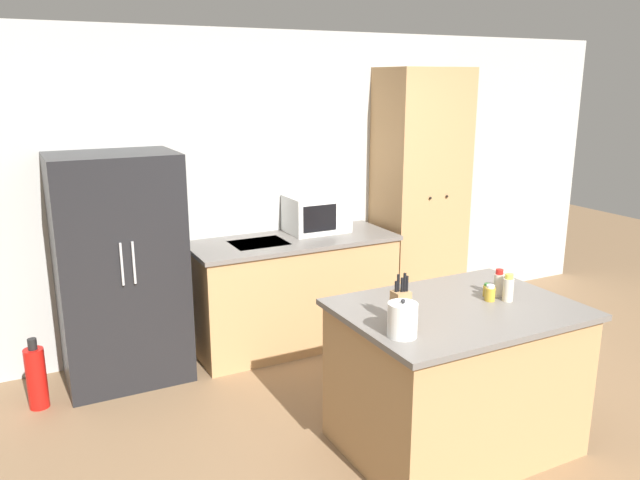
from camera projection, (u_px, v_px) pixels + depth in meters
ground_plane at (435, 462)px, 3.70m from camera, size 14.00×14.00×0.00m
wall_back at (276, 187)px, 5.38m from camera, size 7.20×0.06×2.60m
refrigerator at (120, 269)px, 4.57m from camera, size 0.88×0.67×1.71m
back_counter at (294, 291)px, 5.28m from camera, size 1.72×0.70×0.93m
pantry_cabinet at (419, 197)px, 5.73m from camera, size 0.76×0.57×2.31m
kitchen_island at (455, 377)px, 3.78m from camera, size 1.38×1.01×0.91m
microwave at (317, 214)px, 5.36m from camera, size 0.51×0.37×0.32m
knife_block at (401, 306)px, 3.39m from camera, size 0.09×0.08×0.29m
spice_bottle_tall_dark at (508, 288)px, 3.74m from camera, size 0.06×0.06×0.17m
spice_bottle_short_red at (490, 293)px, 3.75m from camera, size 0.06×0.06×0.10m
spice_bottle_amber_oil at (499, 284)px, 3.82m from camera, size 0.06×0.06×0.17m
spice_bottle_green_herb at (505, 281)px, 3.95m from camera, size 0.06×0.06×0.11m
spice_bottle_pale_salt at (487, 290)px, 3.84m from camera, size 0.05×0.05×0.08m
kettle at (402, 320)px, 3.22m from camera, size 0.16×0.16×0.21m
fire_extinguisher at (36, 377)px, 4.27m from camera, size 0.13×0.13×0.51m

